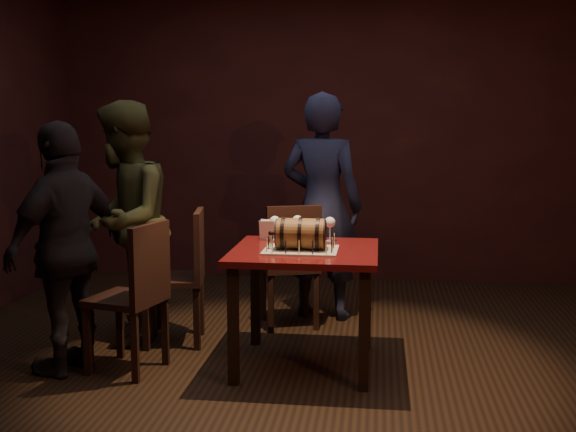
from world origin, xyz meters
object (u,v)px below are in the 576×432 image
(wine_glass_mid, at_px, (297,222))
(chair_left_front, at_px, (137,289))
(chair_back, at_px, (291,259))
(pint_of_ale, at_px, (289,232))
(person_left_rear, at_px, (124,222))
(barrel_cake, at_px, (301,234))
(person_back, at_px, (322,206))
(chair_left_rear, at_px, (185,269))
(wine_glass_right, at_px, (330,223))
(person_left_front, at_px, (67,248))
(pub_table, at_px, (305,266))
(wine_glass_left, at_px, (275,222))

(wine_glass_mid, height_order, chair_left_front, chair_left_front)
(chair_back, bearing_deg, pint_of_ale, -84.62)
(wine_glass_mid, bearing_deg, person_left_rear, 179.44)
(barrel_cake, relative_size, person_left_rear, 0.21)
(person_back, bearing_deg, chair_left_rear, 54.64)
(wine_glass_right, relative_size, pint_of_ale, 1.07)
(chair_left_front, distance_m, person_back, 1.75)
(person_left_rear, relative_size, person_left_front, 1.08)
(person_back, bearing_deg, wine_glass_mid, 95.78)
(pub_table, relative_size, barrel_cake, 2.55)
(pint_of_ale, relative_size, person_back, 0.09)
(pub_table, height_order, wine_glass_mid, wine_glass_mid)
(chair_back, relative_size, person_back, 0.53)
(wine_glass_left, xyz_separation_m, person_back, (0.25, 0.83, 0.01))
(person_left_rear, bearing_deg, pub_table, 66.80)
(pub_table, relative_size, chair_left_rear, 0.97)
(wine_glass_mid, relative_size, pint_of_ale, 1.07)
(barrel_cake, bearing_deg, wine_glass_left, 119.69)
(person_left_front, bearing_deg, barrel_cake, 120.02)
(chair_left_front, bearing_deg, person_left_front, -175.79)
(pub_table, relative_size, pint_of_ale, 6.00)
(chair_back, xyz_separation_m, chair_left_rear, (-0.69, -0.43, 0.00))
(wine_glass_mid, xyz_separation_m, chair_left_front, (-0.92, -0.60, -0.34))
(wine_glass_mid, relative_size, person_back, 0.09)
(barrel_cake, distance_m, wine_glass_mid, 0.43)
(person_left_front, bearing_deg, wine_glass_mid, 136.90)
(pub_table, relative_size, chair_back, 0.97)
(person_back, distance_m, person_left_front, 2.02)
(wine_glass_left, xyz_separation_m, wine_glass_mid, (0.15, 0.05, -0.00))
(barrel_cake, height_order, wine_glass_mid, barrel_cake)
(wine_glass_right, relative_size, person_back, 0.09)
(pint_of_ale, height_order, person_back, person_back)
(wine_glass_right, height_order, person_back, person_back)
(wine_glass_mid, relative_size, chair_back, 0.17)
(barrel_cake, bearing_deg, chair_left_front, -170.19)
(wine_glass_left, bearing_deg, chair_back, 83.88)
(wine_glass_left, bearing_deg, person_left_front, -154.14)
(pint_of_ale, relative_size, person_left_rear, 0.09)
(wine_glass_right, xyz_separation_m, person_back, (-0.12, 0.83, 0.01))
(barrel_cake, xyz_separation_m, wine_glass_mid, (-0.07, 0.43, 0.01))
(wine_glass_right, bearing_deg, pub_table, -113.51)
(wine_glass_right, distance_m, person_left_rear, 1.43)
(barrel_cake, relative_size, chair_back, 0.38)
(pub_table, distance_m, chair_left_front, 1.04)
(pint_of_ale, distance_m, person_back, 0.95)
(wine_glass_right, bearing_deg, person_left_front, -159.65)
(wine_glass_right, distance_m, pint_of_ale, 0.28)
(chair_left_rear, distance_m, chair_left_front, 0.62)
(barrel_cake, relative_size, wine_glass_left, 2.20)
(chair_back, distance_m, person_left_rear, 1.23)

